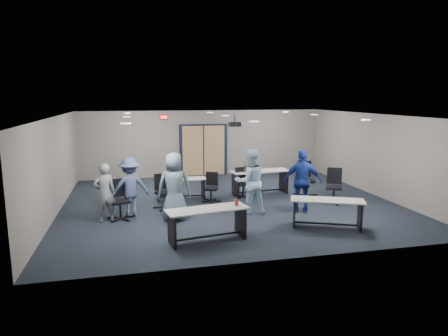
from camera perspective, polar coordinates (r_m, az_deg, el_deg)
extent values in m
plane|color=black|center=(12.47, 0.73, -4.98)|extent=(10.00, 10.00, 0.00)
cube|color=gray|center=(16.55, -2.97, 3.55)|extent=(10.00, 0.04, 2.70)
cube|color=gray|center=(7.97, 8.48, -3.81)|extent=(10.00, 0.04, 2.70)
cube|color=gray|center=(12.03, -23.05, 0.23)|extent=(0.04, 9.00, 2.70)
cube|color=gray|center=(14.22, 20.73, 1.80)|extent=(0.04, 9.00, 2.70)
cube|color=white|center=(12.05, 0.76, 7.52)|extent=(10.00, 9.00, 0.04)
cube|color=black|center=(16.56, -2.94, 2.50)|extent=(2.00, 0.06, 2.20)
cube|color=#AA7E4D|center=(16.47, -4.47, 2.44)|extent=(0.85, 0.04, 2.05)
cube|color=#AA7E4D|center=(16.62, -1.40, 2.55)|extent=(0.85, 0.04, 2.05)
cube|color=black|center=(16.21, -8.59, 7.21)|extent=(0.32, 0.05, 0.18)
cube|color=#FF0C0C|center=(16.18, -8.59, 7.20)|extent=(0.26, 0.02, 0.12)
cylinder|color=black|center=(12.61, 1.55, 7.09)|extent=(0.04, 0.04, 0.24)
cube|color=black|center=(12.62, 1.55, 6.27)|extent=(0.35, 0.30, 0.14)
cylinder|color=black|center=(12.48, 1.72, 6.23)|extent=(0.08, 0.03, 0.08)
cube|color=beige|center=(9.09, -2.41, -5.90)|extent=(1.95, 0.92, 0.03)
cube|color=black|center=(8.97, -7.46, -8.76)|extent=(0.14, 0.57, 0.73)
cube|color=black|center=(9.50, 2.37, -7.57)|extent=(0.14, 0.57, 0.73)
cube|color=black|center=(9.29, -2.38, -9.70)|extent=(1.65, 0.32, 0.04)
cylinder|color=red|center=(9.33, 1.81, -4.97)|extent=(0.08, 0.08, 0.12)
cube|color=beige|center=(10.31, 14.55, -4.46)|extent=(1.89, 1.26, 0.03)
cube|color=black|center=(10.37, 10.03, -6.28)|extent=(0.26, 0.52, 0.70)
cube|color=black|center=(10.50, 18.84, -6.48)|extent=(0.26, 0.52, 0.70)
cube|color=black|center=(10.48, 14.40, -7.71)|extent=(1.49, 0.68, 0.04)
cube|color=beige|center=(12.84, -6.24, -1.59)|extent=(1.65, 0.56, 0.03)
cube|color=black|center=(12.85, -9.46, -3.19)|extent=(0.05, 0.50, 0.64)
cube|color=black|center=(13.02, -3.02, -2.88)|extent=(0.05, 0.50, 0.64)
cube|color=black|center=(12.97, -6.20, -4.02)|extent=(1.46, 0.06, 0.04)
cube|color=beige|center=(13.45, 5.20, -0.45)|extent=(2.04, 0.85, 0.03)
cube|color=black|center=(13.20, 1.65, -2.39)|extent=(0.11, 0.61, 0.77)
cube|color=black|center=(13.90, 8.52, -1.86)|extent=(0.11, 0.61, 0.77)
cube|color=black|center=(13.59, 5.15, -3.26)|extent=(1.76, 0.22, 0.04)
imported|color=gray|center=(10.88, -16.71, -3.40)|extent=(0.66, 0.53, 1.58)
imported|color=slate|center=(10.62, -7.10, -2.65)|extent=(0.92, 0.62, 1.83)
imported|color=#B7DBF2|center=(11.18, 3.79, -1.95)|extent=(0.90, 0.70, 1.83)
imported|color=navy|center=(11.49, 11.15, -1.86)|extent=(1.14, 0.78, 1.80)
imported|color=#46567F|center=(11.25, -13.30, -2.64)|extent=(1.16, 0.81, 1.64)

